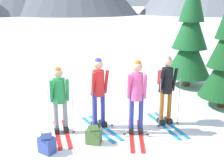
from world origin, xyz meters
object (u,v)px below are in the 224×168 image
skier_in_black (166,86)px  skier_in_pink (137,93)px  skier_in_red (99,90)px  backpack_on_snow_beside (47,144)px  backpack_on_snow_front (94,136)px  pine_tree_near (190,37)px  skier_in_green (60,98)px

skier_in_black → skier_in_pink: bearing=-159.5°
skier_in_red → skier_in_black: bearing=-6.2°
skier_in_red → skier_in_black: (1.68, -0.18, 0.03)m
backpack_on_snow_beside → skier_in_pink: bearing=11.4°
backpack_on_snow_front → pine_tree_near: bearing=40.4°
backpack_on_snow_front → backpack_on_snow_beside: same height
skier_in_green → skier_in_black: 2.63m
skier_in_green → pine_tree_near: (4.83, 2.84, 0.95)m
skier_in_red → skier_in_black: 1.69m
skier_in_red → skier_in_black: size_ratio=1.00×
pine_tree_near → skier_in_red: bearing=-144.6°
backpack_on_snow_beside → backpack_on_snow_front: bearing=8.6°
skier_in_black → backpack_on_snow_beside: 3.18m
skier_in_red → skier_in_green: bearing=-175.8°
skier_in_black → pine_tree_near: (2.21, 2.95, 0.82)m
skier_in_pink → backpack_on_snow_beside: skier_in_pink is taller
pine_tree_near → skier_in_green: bearing=-149.6°
skier_in_green → skier_in_black: (2.63, -0.11, 0.14)m
skier_in_green → skier_in_pink: size_ratio=0.90×
skier_in_red → skier_in_pink: skier_in_pink is taller
skier_in_green → pine_tree_near: size_ratio=0.41×
skier_in_green → skier_in_black: bearing=-2.5°
skier_in_green → skier_in_pink: skier_in_pink is taller
skier_in_green → skier_in_black: skier_in_black is taller
skier_in_red → skier_in_pink: bearing=-33.2°
skier_in_red → backpack_on_snow_front: (-0.28, -0.78, -0.80)m
backpack_on_snow_front → backpack_on_snow_beside: bearing=-171.4°
skier_in_green → backpack_on_snow_front: 1.19m
skier_in_red → backpack_on_snow_beside: (-1.30, -0.94, -0.80)m
skier_in_pink → skier_in_black: skier_in_pink is taller
skier_in_green → skier_in_pink: 1.80m
skier_in_pink → backpack_on_snow_beside: size_ratio=4.50×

